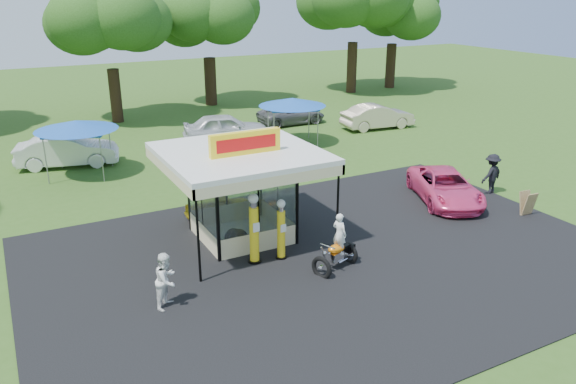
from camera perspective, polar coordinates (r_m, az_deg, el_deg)
name	(u,v)px	position (r m, az deg, el deg)	size (l,w,h in m)	color
ground	(363,283)	(18.20, 7.64, -9.14)	(120.00, 120.00, 0.00)	#33571B
asphalt_apron	(330,257)	(19.65, 4.27, -6.63)	(20.00, 14.00, 0.04)	black
gas_station_kiosk	(241,193)	(20.54, -4.78, -0.07)	(5.40, 5.40, 4.18)	white
gas_pump_left	(254,230)	(18.79, -3.47, -3.91)	(0.47, 0.47, 2.51)	black
gas_pump_right	(281,231)	(19.11, -0.70, -3.96)	(0.41, 0.41, 2.19)	black
motorcycle	(338,247)	(18.66, 5.09, -5.55)	(1.78, 1.29, 2.02)	black
spare_tires	(236,239)	(20.10, -5.30, -4.82)	(1.01, 0.74, 0.82)	black
a_frame_sign	(527,204)	(24.96, 23.14, -1.10)	(0.57, 0.53, 1.00)	#593819
kiosk_car	(220,206)	(22.92, -6.88, -1.45)	(1.13, 2.82, 0.96)	yellow
pink_sedan	(445,187)	(25.35, 15.68, 0.53)	(2.24, 4.86, 1.35)	#EE407E
spectator_west	(166,280)	(16.81, -12.24, -8.74)	(0.83, 0.65, 1.71)	white
spectator_east_a	(492,174)	(26.86, 19.97, 1.72)	(1.20, 0.69, 1.86)	black
bg_car_a	(67,150)	(31.50, -21.50, 3.95)	(1.77, 5.09, 1.68)	silver
bg_car_c	(226,128)	(34.24, -6.36, 6.49)	(2.04, 5.08, 1.73)	silver
bg_car_d	(291,114)	(38.79, 0.34, 7.89)	(2.16, 4.68, 1.30)	#58585A
bg_car_e	(378,116)	(37.90, 9.09, 7.59)	(1.69, 4.85, 1.60)	beige
tent_west	(76,126)	(29.35, -20.72, 6.33)	(3.96, 3.96, 2.77)	gray
tent_east	(292,102)	(33.25, 0.44, 9.10)	(3.96, 3.96, 2.77)	gray
oak_far_c	(108,24)	(40.39, -17.82, 15.91)	(8.74, 8.74, 10.30)	black
oak_far_d	(208,20)	(45.10, -8.17, 16.94)	(8.60, 8.60, 10.23)	black
oak_far_e	(354,1)	(50.63, 6.76, 18.68)	(10.16, 10.16, 12.09)	black
oak_far_f	(394,10)	(53.78, 10.72, 17.75)	(9.00, 9.00, 10.85)	black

